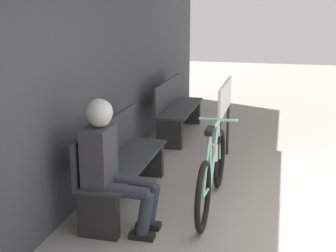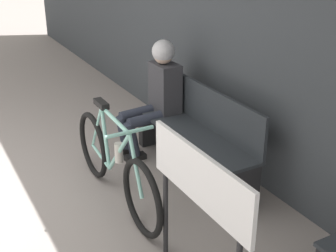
{
  "view_description": "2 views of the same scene",
  "coord_description": "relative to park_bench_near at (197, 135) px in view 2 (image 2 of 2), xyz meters",
  "views": [
    {
      "loc": [
        -3.59,
        0.9,
        1.98
      ],
      "look_at": [
        0.76,
        1.97,
        0.78
      ],
      "focal_mm": 50.0,
      "sensor_mm": 36.0,
      "label": 1
    },
    {
      "loc": [
        3.99,
        0.19,
        2.28
      ],
      "look_at": [
        0.62,
        2.07,
        0.57
      ],
      "focal_mm": 50.0,
      "sensor_mm": 36.0,
      "label": 2
    }
  ],
  "objects": [
    {
      "name": "signboard",
      "position": [
        1.36,
        -0.86,
        0.39
      ],
      "size": [
        1.06,
        0.04,
        1.03
      ],
      "color": "#232326",
      "rests_on": "ground_plane"
    },
    {
      "name": "park_bench_near",
      "position": [
        0.0,
        0.0,
        0.0
      ],
      "size": [
        1.63,
        0.42,
        0.83
      ],
      "color": "#2D3338",
      "rests_on": "ground_plane"
    },
    {
      "name": "person_seated",
      "position": [
        -0.6,
        -0.11,
        0.29
      ],
      "size": [
        0.34,
        0.63,
        1.19
      ],
      "color": "#2D3342",
      "rests_on": "ground_plane"
    },
    {
      "name": "bicycle",
      "position": [
        0.11,
        -0.9,
        -0.04
      ],
      "size": [
        1.69,
        0.4,
        0.86
      ],
      "color": "black",
      "rests_on": "ground_plane"
    }
  ]
}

